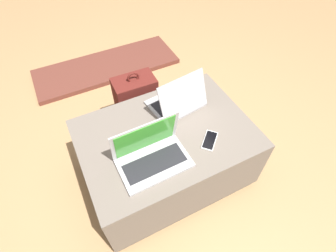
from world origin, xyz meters
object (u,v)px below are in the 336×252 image
(laptop_far, at_px, (178,101))
(laptop_near, at_px, (151,154))
(cell_phone, at_px, (210,140))
(backpack, at_px, (137,104))

(laptop_far, bearing_deg, laptop_near, 34.58)
(cell_phone, xyz_separation_m, backpack, (-0.19, 0.68, -0.23))
(laptop_near, xyz_separation_m, backpack, (0.15, 0.65, -0.28))
(laptop_far, xyz_separation_m, cell_phone, (0.03, -0.32, -0.05))
(laptop_near, relative_size, laptop_far, 1.08)
(backpack, bearing_deg, laptop_near, 78.15)
(laptop_far, bearing_deg, backpack, -74.29)
(laptop_far, height_order, backpack, laptop_far)
(laptop_near, height_order, backpack, laptop_near)
(laptop_near, height_order, cell_phone, laptop_near)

